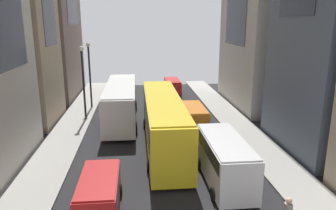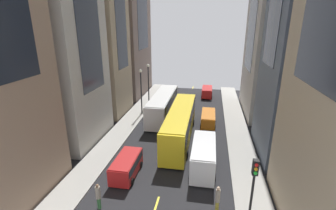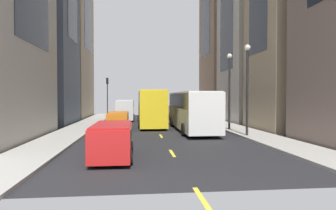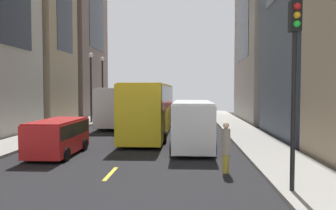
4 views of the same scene
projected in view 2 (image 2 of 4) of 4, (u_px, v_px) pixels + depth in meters
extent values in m
plane|color=black|center=(180.00, 129.00, 30.98)|extent=(40.94, 40.94, 0.00)
cube|color=#9E9B93|center=(127.00, 124.00, 32.12)|extent=(2.77, 44.00, 0.15)
cube|color=#9E9B93|center=(237.00, 132.00, 29.80)|extent=(2.77, 44.00, 0.15)
cube|color=yellow|center=(156.00, 206.00, 17.92)|extent=(0.16, 2.00, 0.01)
cube|color=yellow|center=(171.00, 157.00, 24.45)|extent=(0.16, 2.00, 0.01)
cube|color=yellow|center=(180.00, 129.00, 30.98)|extent=(0.16, 2.00, 0.01)
cube|color=yellow|center=(186.00, 110.00, 37.51)|extent=(0.16, 2.00, 0.01)
cube|color=yellow|center=(190.00, 97.00, 44.04)|extent=(0.16, 2.00, 0.01)
cube|color=yellow|center=(193.00, 88.00, 50.57)|extent=(0.16, 2.00, 0.01)
cube|color=#B7B2A8|center=(41.00, 15.00, 24.35)|extent=(9.89, 8.48, 27.04)
cube|color=#1E232D|center=(41.00, 15.00, 24.35)|extent=(9.99, 4.66, 14.87)
cube|color=tan|center=(89.00, 5.00, 32.23)|extent=(8.70, 7.00, 30.17)
cube|color=#1E232D|center=(89.00, 5.00, 32.23)|extent=(8.78, 3.85, 16.59)
cube|color=#B7B2A8|center=(289.00, 11.00, 32.05)|extent=(8.92, 11.88, 28.58)
cube|color=#1E232D|center=(289.00, 11.00, 32.05)|extent=(9.01, 6.53, 15.72)
cube|color=silver|center=(163.00, 105.00, 34.33)|extent=(2.55, 11.57, 3.00)
cube|color=black|center=(163.00, 99.00, 34.06)|extent=(2.60, 10.64, 1.20)
cube|color=beige|center=(163.00, 95.00, 33.84)|extent=(2.45, 11.10, 0.08)
cylinder|color=black|center=(160.00, 105.00, 38.28)|extent=(0.46, 1.00, 1.00)
cylinder|color=black|center=(175.00, 106.00, 37.89)|extent=(0.46, 1.00, 1.00)
cylinder|color=black|center=(149.00, 123.00, 31.59)|extent=(0.46, 1.00, 1.00)
cylinder|color=black|center=(167.00, 124.00, 31.20)|extent=(0.46, 1.00, 1.00)
cube|color=yellow|center=(180.00, 124.00, 27.79)|extent=(2.45, 13.32, 3.30)
cube|color=black|center=(180.00, 117.00, 27.52)|extent=(2.50, 12.25, 1.48)
cube|color=gold|center=(180.00, 110.00, 27.25)|extent=(2.35, 12.79, 0.08)
cylinder|color=black|center=(176.00, 121.00, 32.30)|extent=(0.44, 0.76, 0.76)
cylinder|color=black|center=(192.00, 123.00, 31.93)|extent=(0.44, 0.76, 0.76)
cylinder|color=black|center=(164.00, 152.00, 24.60)|extent=(0.44, 0.76, 0.76)
cylinder|color=black|center=(186.00, 154.00, 24.23)|extent=(0.44, 0.76, 0.76)
cube|color=white|center=(203.00, 156.00, 22.04)|extent=(2.05, 5.88, 2.30)
cube|color=black|center=(204.00, 149.00, 21.79)|extent=(2.09, 5.41, 0.69)
cube|color=silver|center=(204.00, 144.00, 21.66)|extent=(1.97, 5.64, 0.08)
cylinder|color=black|center=(194.00, 155.00, 24.21)|extent=(0.37, 0.72, 0.72)
cylinder|color=black|center=(213.00, 156.00, 23.90)|extent=(0.37, 0.72, 0.72)
cylinder|color=black|center=(191.00, 176.00, 20.81)|extent=(0.37, 0.72, 0.72)
cylinder|color=black|center=(213.00, 178.00, 20.50)|extent=(0.37, 0.72, 0.72)
cube|color=red|center=(127.00, 166.00, 21.28)|extent=(1.79, 4.17, 1.49)
cube|color=black|center=(126.00, 162.00, 21.16)|extent=(1.83, 3.84, 0.62)
cube|color=#A91A1A|center=(126.00, 158.00, 21.03)|extent=(1.72, 4.01, 0.08)
cylinder|color=black|center=(123.00, 163.00, 22.82)|extent=(0.32, 0.62, 0.62)
cylinder|color=black|center=(140.00, 165.00, 22.55)|extent=(0.32, 0.62, 0.62)
cylinder|color=black|center=(112.00, 180.00, 20.41)|extent=(0.32, 0.62, 0.62)
cylinder|color=black|center=(131.00, 182.00, 20.13)|extent=(0.32, 0.62, 0.62)
cube|color=orange|center=(208.00, 118.00, 32.14)|extent=(1.75, 4.79, 1.32)
cube|color=black|center=(208.00, 116.00, 32.04)|extent=(1.79, 4.40, 0.56)
cube|color=#BE6115|center=(208.00, 113.00, 31.92)|extent=(1.68, 4.59, 0.08)
cylinder|color=black|center=(202.00, 117.00, 33.83)|extent=(0.32, 0.62, 0.62)
cylinder|color=black|center=(214.00, 118.00, 33.56)|extent=(0.32, 0.62, 0.62)
cylinder|color=black|center=(201.00, 126.00, 31.06)|extent=(0.32, 0.62, 0.62)
cylinder|color=black|center=(214.00, 127.00, 30.79)|extent=(0.32, 0.62, 0.62)
cube|color=red|center=(207.00, 92.00, 44.31)|extent=(1.76, 4.44, 1.42)
cube|color=black|center=(207.00, 90.00, 44.19)|extent=(1.80, 4.09, 0.59)
cube|color=#A91A1A|center=(207.00, 88.00, 44.07)|extent=(1.69, 4.27, 0.08)
cylinder|color=black|center=(203.00, 93.00, 45.91)|extent=(0.32, 0.62, 0.62)
cylinder|color=black|center=(211.00, 93.00, 45.64)|extent=(0.32, 0.62, 0.62)
cylinder|color=black|center=(202.00, 97.00, 43.34)|extent=(0.32, 0.62, 0.62)
cylinder|color=black|center=(211.00, 97.00, 43.07)|extent=(0.32, 0.62, 0.62)
cylinder|color=gold|center=(217.00, 206.00, 17.43)|extent=(0.25, 0.25, 0.72)
cylinder|color=gray|center=(218.00, 196.00, 17.15)|extent=(0.33, 0.33, 1.00)
sphere|color=beige|center=(218.00, 188.00, 16.95)|extent=(0.24, 0.24, 0.24)
cylinder|color=#336B38|center=(99.00, 203.00, 17.56)|extent=(0.27, 0.27, 0.89)
cylinder|color=gray|center=(98.00, 192.00, 17.26)|extent=(0.36, 0.36, 0.96)
sphere|color=#8C6647|center=(97.00, 186.00, 17.08)|extent=(0.21, 0.21, 0.21)
cylinder|color=black|center=(250.00, 210.00, 14.08)|extent=(0.14, 0.14, 4.77)
cube|color=black|center=(255.00, 167.00, 13.17)|extent=(0.32, 0.32, 0.90)
sphere|color=red|center=(257.00, 165.00, 12.93)|extent=(0.20, 0.20, 0.20)
sphere|color=orange|center=(256.00, 169.00, 13.01)|extent=(0.20, 0.20, 0.20)
sphere|color=green|center=(255.00, 173.00, 13.09)|extent=(0.20, 0.20, 0.20)
cylinder|color=black|center=(141.00, 93.00, 34.82)|extent=(0.18, 0.18, 6.15)
sphere|color=silver|center=(140.00, 71.00, 33.78)|extent=(0.44, 0.44, 0.44)
cylinder|color=black|center=(149.00, 86.00, 38.72)|extent=(0.18, 0.18, 6.19)
sphere|color=silver|center=(148.00, 66.00, 37.67)|extent=(0.44, 0.44, 0.44)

